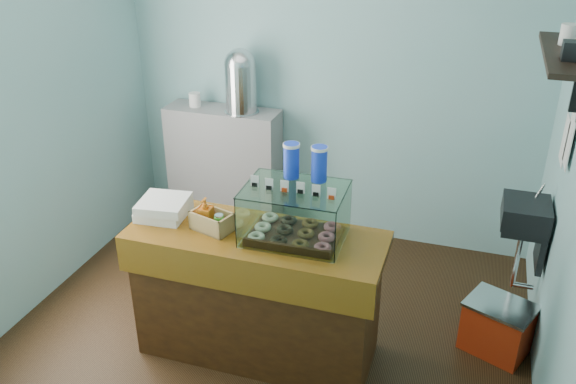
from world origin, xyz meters
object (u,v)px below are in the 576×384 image
(counter, at_px, (257,294))
(coffee_urn, at_px, (241,79))
(display_case, at_px, (297,208))
(red_cooler, at_px, (497,327))

(counter, bearing_deg, coffee_urn, 114.46)
(counter, bearing_deg, display_case, 17.90)
(counter, relative_size, display_case, 2.62)
(display_case, height_order, red_cooler, display_case)
(counter, relative_size, coffee_urn, 2.96)
(display_case, bearing_deg, coffee_urn, 121.43)
(red_cooler, bearing_deg, coffee_urn, 177.43)
(counter, height_order, coffee_urn, coffee_urn)
(coffee_urn, bearing_deg, red_cooler, -25.60)
(coffee_urn, height_order, red_cooler, coffee_urn)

